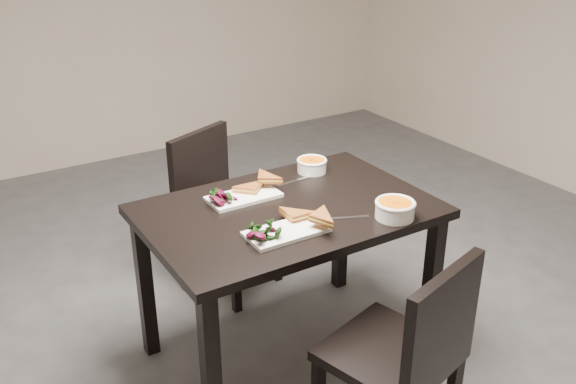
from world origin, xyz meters
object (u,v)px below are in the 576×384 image
Objects in this scene: plate_near at (287,232)px; plate_far at (244,197)px; table at (288,228)px; soup_bowl_far at (312,165)px; soup_bowl_near at (395,208)px; chair_far at (217,201)px; chair_near at (409,351)px.

plate_near is 0.37m from plate_far.
soup_bowl_far is at bearing 41.94° from table.
soup_bowl_near reaches higher than table.
plate_near is 1.95× the size of soup_bowl_near.
plate_near is 0.46m from soup_bowl_near.
chair_far is 0.97m from plate_near.
table is at bearing 77.71° from chair_near.
plate_near reaches higher than table.
table is 1.41× the size of chair_far.
table is 0.76m from chair_near.
table is 7.27× the size of soup_bowl_near.
chair_near is at bearing -72.63° from plate_near.
plate_near is (-0.14, -0.92, 0.27)m from chair_far.
soup_bowl_near is 0.53× the size of plate_far.
chair_far reaches higher than plate_near.
chair_near is 0.63m from plate_near.
table is at bearing -138.06° from soup_bowl_far.
plate_near is (-0.13, -0.20, 0.11)m from table.
table is at bearing -114.50° from chair_far.
soup_bowl_near is (0.32, -0.31, 0.14)m from table.
plate_near is at bearing 91.83° from chair_near.
chair_near is 2.72× the size of plate_far.
soup_bowl_near is 1.15× the size of soup_bowl_far.
table is 0.24m from plate_far.
soup_bowl_near is at bearing -97.21° from chair_far.
chair_near is 5.90× the size of soup_bowl_far.
soup_bowl_far is (0.42, 0.10, 0.03)m from plate_far.
chair_far is (0.01, 0.73, -0.17)m from table.
plate_near is at bearing -132.63° from soup_bowl_far.
chair_far is 0.62m from soup_bowl_far.
chair_far is at bearing 75.65° from chair_near.
chair_near is 1.00× the size of chair_far.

